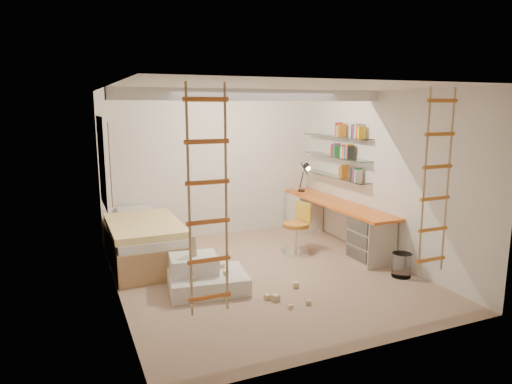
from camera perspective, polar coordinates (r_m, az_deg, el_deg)
name	(u,v)px	position (r m, az deg, el deg)	size (l,w,h in m)	color
floor	(264,275)	(6.62, 1.04, -10.28)	(4.50, 4.50, 0.00)	tan
ceiling_beam	(256,95)	(6.45, 0.00, 12.04)	(4.00, 0.18, 0.16)	white
window_frame	(104,162)	(7.20, -18.52, 3.62)	(0.06, 1.15, 1.35)	white
window_blind	(106,162)	(7.21, -18.20, 3.64)	(0.02, 1.00, 1.20)	#4C2D1E
rope_ladder_left	(208,202)	(4.15, -6.03, -1.28)	(0.41, 0.04, 2.13)	orange
rope_ladder_right	(436,183)	(5.56, 21.60, 1.09)	(0.41, 0.04, 2.13)	orange
waste_bin	(402,265)	(6.81, 17.74, -8.68)	(0.27, 0.27, 0.34)	white
desk	(334,221)	(8.01, 9.78, -3.65)	(0.56, 2.80, 0.75)	orange
shelves	(336,156)	(8.12, 9.91, 4.41)	(0.25, 1.80, 0.71)	white
bed	(144,241)	(7.24, -13.87, -5.99)	(1.02, 2.00, 0.69)	#AD7F51
task_lamp	(306,172)	(8.65, 6.23, 2.46)	(0.14, 0.36, 0.57)	black
swivel_chair	(297,235)	(7.47, 5.13, -5.38)	(0.61, 0.61, 0.83)	#B66D23
play_platform	(204,276)	(6.11, -6.53, -10.45)	(1.09, 0.90, 0.44)	silver
toy_blocks	(239,277)	(5.89, -2.15, -10.51)	(1.39, 1.15, 0.71)	#CCB284
books	(336,148)	(8.11, 9.94, 5.45)	(0.14, 0.70, 0.92)	white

